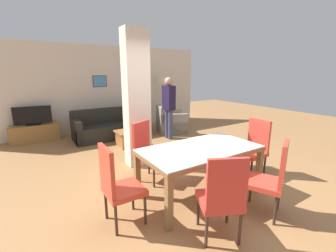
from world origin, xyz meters
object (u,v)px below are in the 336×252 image
dining_chair_head_right (254,146)px  bottle (126,129)px  dining_chair_near_left (222,196)px  dining_chair_near_right (272,176)px  tv_stand (35,133)px  dining_table (200,157)px  coffee_table (128,138)px  sofa (111,128)px  dining_chair_far_left (147,149)px  tv_screen (33,116)px  standing_person (169,104)px  armchair (170,123)px  floor_lamp (162,85)px  dining_chair_head_left (117,183)px

dining_chair_head_right → bottle: size_ratio=4.05×
dining_chair_near_left → bottle: 3.65m
dining_chair_near_right → dining_chair_head_right: bearing=21.0°
dining_chair_head_right → tv_stand: size_ratio=0.86×
dining_table → coffee_table: (0.00, 2.84, -0.42)m
sofa → dining_chair_near_left: bearing=85.8°
dining_chair_far_left → tv_screen: size_ratio=1.13×
sofa → tv_screen: (-1.92, 0.72, 0.43)m
tv_stand → dining_chair_far_left: bearing=-66.8°
coffee_table → standing_person: bearing=0.0°
armchair → bottle: bearing=-47.9°
dining_table → dining_chair_near_left: 1.00m
floor_lamp → tv_stand: bearing=178.0°
dining_table → tv_screen: tv_screen is taller
dining_chair_head_right → dining_chair_head_left: same height
dining_chair_near_left → tv_screen: dining_chair_near_left is taller
tv_stand → bottle: bearing=-44.0°
tv_stand → dining_table: bearing=-66.2°
tv_stand → floor_lamp: bearing=-2.0°
sofa → armchair: armchair is taller
dining_chair_far_left → sofa: bearing=-122.8°
dining_chair_near_right → coffee_table: (-0.44, 3.75, -0.36)m
dining_chair_head_left → dining_table: bearing=90.0°
dining_chair_near_left → dining_chair_near_right: 0.89m
sofa → coffee_table: bearing=95.6°
dining_chair_far_left → dining_chair_near_left: same height
dining_chair_head_left → sofa: 4.06m
standing_person → dining_chair_near_left: bearing=155.4°
dining_chair_head_right → tv_screen: (-3.31, 4.59, 0.16)m
dining_chair_head_right → dining_chair_near_right: 1.24m
sofa → floor_lamp: 2.48m
dining_table → tv_stand: (-2.02, 4.59, -0.39)m
dining_chair_far_left → tv_screen: bearing=-92.9°
bottle → tv_screen: (-1.92, 1.85, 0.22)m
dining_chair_head_right → floor_lamp: bearing=-9.3°
dining_table → dining_chair_near_left: dining_chair_near_left is taller
dining_chair_near_left → tv_stand: (-1.57, 5.48, -0.32)m
dining_chair_near_left → dining_chair_head_right: bearing=53.8°
armchair → dining_chair_near_left: bearing=-6.1°
dining_chair_near_right → armchair: dining_chair_near_right is taller
tv_stand → tv_screen: bearing=0.0°
coffee_table → floor_lamp: bearing=38.5°
coffee_table → dining_chair_head_right: bearing=-65.6°
coffee_table → standing_person: 1.50m
dining_chair_near_left → floor_lamp: size_ratio=0.62×
coffee_table → tv_stand: (-2.02, 1.74, 0.03)m
tv_stand → armchair: bearing=-16.8°
dining_table → floor_lamp: floor_lamp is taller
tv_screen → floor_lamp: (4.04, -0.14, 0.72)m
dining_chair_head_right → coffee_table: size_ratio=1.78×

